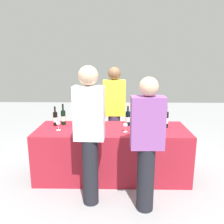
{
  "coord_description": "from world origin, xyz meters",
  "views": [
    {
      "loc": [
        0.06,
        -3.22,
        1.76
      ],
      "look_at": [
        0.0,
        0.0,
        1.0
      ],
      "focal_mm": 36.53,
      "sensor_mm": 36.0,
      "label": 1
    }
  ],
  "objects_px": {
    "wine_bottle_0": "(55,119)",
    "wine_bottle_3": "(96,118)",
    "wine_bottle_4": "(103,119)",
    "wine_glass_4": "(160,124)",
    "wine_glass_1": "(125,125)",
    "server_pouring": "(114,110)",
    "wine_bottle_5": "(128,118)",
    "guest_0": "(89,131)",
    "wine_bottle_6": "(166,119)",
    "wine_glass_0": "(58,124)",
    "guest_1": "(147,141)",
    "wine_bottle_2": "(76,118)",
    "wine_glass_2": "(139,123)",
    "wine_glass_3": "(152,124)",
    "ice_bucket": "(155,122)"
  },
  "relations": [
    {
      "from": "wine_bottle_5",
      "to": "guest_0",
      "type": "bearing_deg",
      "value": -119.83
    },
    {
      "from": "wine_bottle_0",
      "to": "wine_bottle_4",
      "type": "bearing_deg",
      "value": -4.24
    },
    {
      "from": "wine_bottle_0",
      "to": "guest_1",
      "type": "distance_m",
      "value": 1.59
    },
    {
      "from": "wine_bottle_3",
      "to": "guest_0",
      "type": "relative_size",
      "value": 0.19
    },
    {
      "from": "wine_glass_1",
      "to": "wine_glass_3",
      "type": "height_order",
      "value": "wine_glass_3"
    },
    {
      "from": "wine_bottle_3",
      "to": "wine_bottle_5",
      "type": "height_order",
      "value": "wine_bottle_5"
    },
    {
      "from": "wine_bottle_4",
      "to": "wine_glass_4",
      "type": "height_order",
      "value": "wine_bottle_4"
    },
    {
      "from": "wine_bottle_3",
      "to": "wine_glass_0",
      "type": "distance_m",
      "value": 0.57
    },
    {
      "from": "wine_glass_0",
      "to": "server_pouring",
      "type": "xyz_separation_m",
      "value": [
        0.8,
        0.71,
        0.04
      ]
    },
    {
      "from": "guest_0",
      "to": "wine_bottle_2",
      "type": "bearing_deg",
      "value": 112.73
    },
    {
      "from": "wine_bottle_4",
      "to": "wine_glass_4",
      "type": "relative_size",
      "value": 2.4
    },
    {
      "from": "wine_bottle_3",
      "to": "wine_bottle_6",
      "type": "height_order",
      "value": "wine_bottle_6"
    },
    {
      "from": "wine_glass_0",
      "to": "wine_glass_4",
      "type": "bearing_deg",
      "value": 0.58
    },
    {
      "from": "wine_glass_2",
      "to": "guest_1",
      "type": "relative_size",
      "value": 0.1
    },
    {
      "from": "wine_bottle_4",
      "to": "guest_0",
      "type": "distance_m",
      "value": 0.79
    },
    {
      "from": "wine_glass_1",
      "to": "server_pouring",
      "type": "relative_size",
      "value": 0.08
    },
    {
      "from": "server_pouring",
      "to": "wine_bottle_5",
      "type": "bearing_deg",
      "value": 114.58
    },
    {
      "from": "wine_bottle_2",
      "to": "wine_bottle_5",
      "type": "bearing_deg",
      "value": 0.18
    },
    {
      "from": "wine_glass_2",
      "to": "guest_0",
      "type": "bearing_deg",
      "value": -135.03
    },
    {
      "from": "wine_glass_4",
      "to": "wine_bottle_2",
      "type": "bearing_deg",
      "value": 169.39
    },
    {
      "from": "wine_bottle_0",
      "to": "wine_glass_0",
      "type": "relative_size",
      "value": 2.27
    },
    {
      "from": "wine_bottle_6",
      "to": "server_pouring",
      "type": "height_order",
      "value": "server_pouring"
    },
    {
      "from": "wine_glass_2",
      "to": "ice_bucket",
      "type": "height_order",
      "value": "ice_bucket"
    },
    {
      "from": "wine_bottle_6",
      "to": "wine_glass_0",
      "type": "height_order",
      "value": "wine_bottle_6"
    },
    {
      "from": "wine_bottle_6",
      "to": "guest_1",
      "type": "xyz_separation_m",
      "value": [
        -0.4,
        -0.88,
        -0.02
      ]
    },
    {
      "from": "wine_bottle_0",
      "to": "wine_bottle_3",
      "type": "height_order",
      "value": "wine_bottle_3"
    },
    {
      "from": "wine_glass_2",
      "to": "guest_1",
      "type": "xyz_separation_m",
      "value": [
        0.02,
        -0.75,
        -0.0
      ]
    },
    {
      "from": "wine_bottle_4",
      "to": "server_pouring",
      "type": "height_order",
      "value": "server_pouring"
    },
    {
      "from": "wine_glass_3",
      "to": "ice_bucket",
      "type": "relative_size",
      "value": 0.78
    },
    {
      "from": "wine_glass_1",
      "to": "server_pouring",
      "type": "height_order",
      "value": "server_pouring"
    },
    {
      "from": "wine_bottle_2",
      "to": "guest_0",
      "type": "xyz_separation_m",
      "value": [
        0.31,
        -0.85,
        0.07
      ]
    },
    {
      "from": "wine_bottle_2",
      "to": "wine_glass_4",
      "type": "xyz_separation_m",
      "value": [
        1.26,
        -0.24,
        -0.02
      ]
    },
    {
      "from": "guest_1",
      "to": "wine_bottle_6",
      "type": "bearing_deg",
      "value": 64.57
    },
    {
      "from": "wine_glass_0",
      "to": "wine_glass_2",
      "type": "xyz_separation_m",
      "value": [
        1.16,
        0.03,
        0.02
      ]
    },
    {
      "from": "wine_glass_0",
      "to": "guest_1",
      "type": "xyz_separation_m",
      "value": [
        1.18,
        -0.71,
        0.01
      ]
    },
    {
      "from": "wine_glass_3",
      "to": "guest_0",
      "type": "distance_m",
      "value": 1.01
    },
    {
      "from": "wine_bottle_6",
      "to": "wine_bottle_0",
      "type": "bearing_deg",
      "value": 177.72
    },
    {
      "from": "wine_glass_2",
      "to": "wine_glass_3",
      "type": "bearing_deg",
      "value": -16.1
    },
    {
      "from": "wine_bottle_4",
      "to": "wine_glass_2",
      "type": "height_order",
      "value": "wine_bottle_4"
    },
    {
      "from": "guest_1",
      "to": "wine_glass_4",
      "type": "bearing_deg",
      "value": 67.21
    },
    {
      "from": "wine_bottle_0",
      "to": "wine_bottle_2",
      "type": "distance_m",
      "value": 0.31
    },
    {
      "from": "server_pouring",
      "to": "guest_0",
      "type": "bearing_deg",
      "value": 77.53
    },
    {
      "from": "wine_bottle_6",
      "to": "wine_glass_2",
      "type": "relative_size",
      "value": 2.21
    },
    {
      "from": "wine_bottle_4",
      "to": "wine_glass_2",
      "type": "relative_size",
      "value": 2.14
    },
    {
      "from": "wine_glass_1",
      "to": "wine_glass_3",
      "type": "relative_size",
      "value": 0.9
    },
    {
      "from": "wine_bottle_3",
      "to": "ice_bucket",
      "type": "distance_m",
      "value": 0.9
    },
    {
      "from": "wine_bottle_4",
      "to": "ice_bucket",
      "type": "relative_size",
      "value": 1.74
    },
    {
      "from": "wine_bottle_3",
      "to": "wine_bottle_5",
      "type": "relative_size",
      "value": 0.99
    },
    {
      "from": "wine_bottle_3",
      "to": "wine_glass_0",
      "type": "bearing_deg",
      "value": -156.5
    },
    {
      "from": "wine_bottle_3",
      "to": "wine_glass_4",
      "type": "distance_m",
      "value": 0.97
    }
  ]
}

